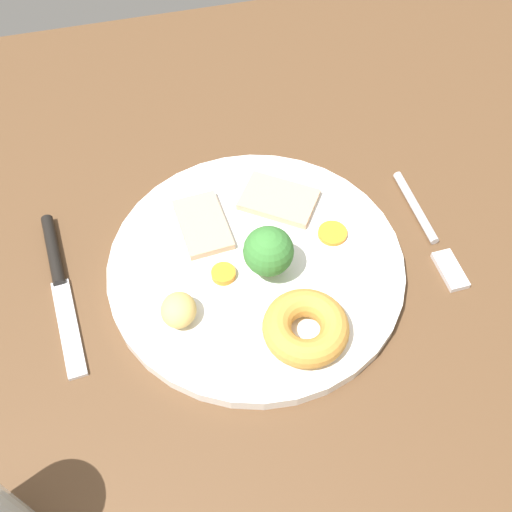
% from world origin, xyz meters
% --- Properties ---
extents(dining_table, '(1.20, 0.84, 0.04)m').
position_xyz_m(dining_table, '(0.00, 0.00, 0.02)').
color(dining_table, brown).
rests_on(dining_table, ground).
extents(dinner_plate, '(0.29, 0.29, 0.01)m').
position_xyz_m(dinner_plate, '(-0.02, 0.03, 0.04)').
color(dinner_plate, white).
rests_on(dinner_plate, dining_table).
extents(meat_slice_main, '(0.05, 0.08, 0.01)m').
position_xyz_m(meat_slice_main, '(0.03, -0.03, 0.05)').
color(meat_slice_main, tan).
rests_on(meat_slice_main, dinner_plate).
extents(meat_slice_under, '(0.09, 0.08, 0.01)m').
position_xyz_m(meat_slice_under, '(-0.06, -0.04, 0.05)').
color(meat_slice_under, tan).
rests_on(meat_slice_under, dinner_plate).
extents(yorkshire_pudding, '(0.08, 0.08, 0.03)m').
position_xyz_m(yorkshire_pudding, '(-0.04, 0.12, 0.06)').
color(yorkshire_pudding, '#C68938').
rests_on(yorkshire_pudding, dinner_plate).
extents(roast_potato_left, '(0.04, 0.04, 0.03)m').
position_xyz_m(roast_potato_left, '(0.07, 0.07, 0.06)').
color(roast_potato_left, '#D8B260').
rests_on(roast_potato_left, dinner_plate).
extents(carrot_coin_front, '(0.03, 0.03, 0.00)m').
position_xyz_m(carrot_coin_front, '(-0.10, 0.01, 0.05)').
color(carrot_coin_front, orange).
rests_on(carrot_coin_front, dinner_plate).
extents(carrot_coin_back, '(0.02, 0.02, 0.01)m').
position_xyz_m(carrot_coin_back, '(0.02, 0.04, 0.05)').
color(carrot_coin_back, orange).
rests_on(carrot_coin_back, dinner_plate).
extents(broccoli_floret, '(0.05, 0.05, 0.06)m').
position_xyz_m(broccoli_floret, '(-0.02, 0.04, 0.08)').
color(broccoli_floret, '#8CB766').
rests_on(broccoli_floret, dinner_plate).
extents(fork, '(0.02, 0.15, 0.01)m').
position_xyz_m(fork, '(-0.20, 0.03, 0.04)').
color(fork, silver).
rests_on(fork, dining_table).
extents(knife, '(0.03, 0.19, 0.01)m').
position_xyz_m(knife, '(0.17, -0.01, 0.04)').
color(knife, black).
rests_on(knife, dining_table).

